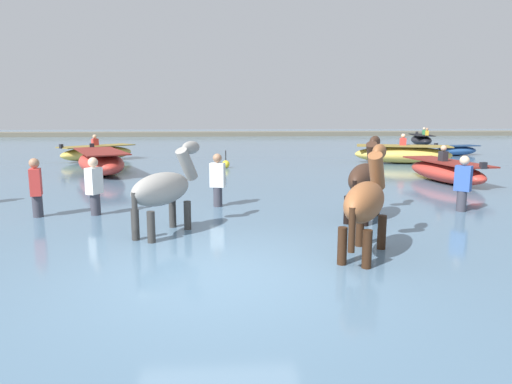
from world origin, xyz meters
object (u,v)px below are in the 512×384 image
Objects in this scene: boat_mid_channel at (455,150)px; boat_distant_west at (403,154)px; horse_lead_chestnut at (366,204)px; boat_near_port at (446,171)px; channel_buoy at (226,164)px; person_onlooker_left at (218,187)px; boat_near_starboard at (421,140)px; person_spectator_far at (95,194)px; person_onlooker_right at (37,196)px; person_wading_close at (462,191)px; boat_far_offshore at (97,153)px; horse_flank_dark_bay at (365,180)px; horse_trailing_grey at (164,191)px; boat_distant_east at (101,162)px.

boat_distant_west is at bearing -140.08° from boat_mid_channel.
horse_lead_chestnut is 8.45m from boat_near_port.
person_onlooker_left is at bearing -91.47° from channel_buoy.
horse_lead_chestnut reaches higher than channel_buoy.
person_spectator_far is at bearing -127.74° from boat_near_starboard.
person_onlooker_right is at bearing -158.60° from boat_near_port.
person_spectator_far and person_wading_close have the same top height.
person_spectator_far is at bearing -138.15° from boat_mid_channel.
person_wading_close is (-7.95, -20.39, 0.08)m from boat_near_starboard.
person_spectator_far is at bearing 147.45° from horse_lead_chestnut.
channel_buoy is at bearing -136.89° from boat_near_starboard.
boat_far_offshore is at bearing 99.33° from person_onlooker_right.
person_wading_close reaches higher than boat_near_starboard.
boat_near_starboard is 2.31× the size of person_wading_close.
horse_flank_dark_bay is 23.30m from boat_near_starboard.
person_spectator_far is 1.00× the size of person_onlooker_right.
horse_flank_dark_bay is 15.94m from boat_mid_channel.
boat_near_port is (3.98, 4.70, -0.45)m from horse_flank_dark_bay.
boat_mid_channel is 19.88m from person_onlooker_right.
boat_near_port is 5.43× the size of channel_buoy.
person_onlooker_right is at bearing 153.49° from horse_lead_chestnut.
horse_trailing_grey reaches higher than boat_near_port.
horse_trailing_grey is 25.94m from boat_near_starboard.
horse_flank_dark_bay reaches higher than boat_mid_channel.
boat_far_offshore is at bearing 133.31° from person_wading_close.
person_onlooker_left is at bearing 69.16° from horse_trailing_grey.
boat_near_port reaches higher than boat_mid_channel.
boat_near_starboard is (14.03, 21.81, -0.40)m from horse_trailing_grey.
person_spectator_far is (-14.13, -12.66, 0.18)m from boat_mid_channel.
horse_flank_dark_bay reaches higher than horse_lead_chestnut.
boat_mid_channel is (17.10, 1.47, -0.09)m from boat_far_offshore.
horse_flank_dark_bay is 0.64× the size of boat_far_offshore.
boat_near_port is 7.64m from person_onlooker_left.
boat_distant_east is at bearing 94.37° from person_onlooker_right.
person_onlooker_right is (-6.53, 0.58, -0.34)m from horse_flank_dark_bay.
horse_flank_dark_bay is at bearing -46.18° from boat_distant_east.
person_wading_close is at bearing -36.10° from boat_distant_east.
horse_lead_chestnut reaches higher than horse_trailing_grey.
horse_flank_dark_bay is 0.56× the size of boat_near_port.
boat_far_offshore is at bearing 106.48° from boat_distant_east.
boat_distant_east is at bearing 123.29° from horse_lead_chestnut.
boat_distant_east is at bearing 143.90° from person_wading_close.
boat_near_port reaches higher than boat_distant_east.
horse_trailing_grey is 0.98× the size of horse_flank_dark_bay.
person_wading_close is (6.08, 1.43, -0.32)m from horse_trailing_grey.
boat_far_offshore reaches higher than boat_mid_channel.
person_onlooker_left reaches higher than boat_mid_channel.
channel_buoy is at bearing 100.35° from horse_lead_chestnut.
boat_near_starboard is (10.94, 23.25, -0.42)m from horse_lead_chestnut.
person_wading_close is at bearing -116.61° from boat_mid_channel.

